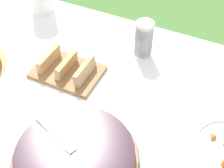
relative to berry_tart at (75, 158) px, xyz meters
name	(u,v)px	position (x,y,z in m)	size (l,w,h in m)	color
garden_table	(85,117)	(-0.09, 0.22, -0.10)	(1.46, 1.08, 0.75)	brown
tablecloth	(84,106)	(-0.09, 0.22, -0.04)	(1.47, 1.09, 0.10)	white
berry_tart	(75,158)	(0.00, 0.00, 0.00)	(0.39, 0.39, 0.06)	#38383D
serving_knife	(81,158)	(0.03, -0.01, 0.04)	(0.36, 0.16, 0.01)	silver
cup_stack	(144,40)	(0.00, 0.55, 0.05)	(0.07, 0.07, 0.16)	white
bread_board	(67,69)	(-0.23, 0.32, -0.01)	(0.26, 0.18, 0.07)	olive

